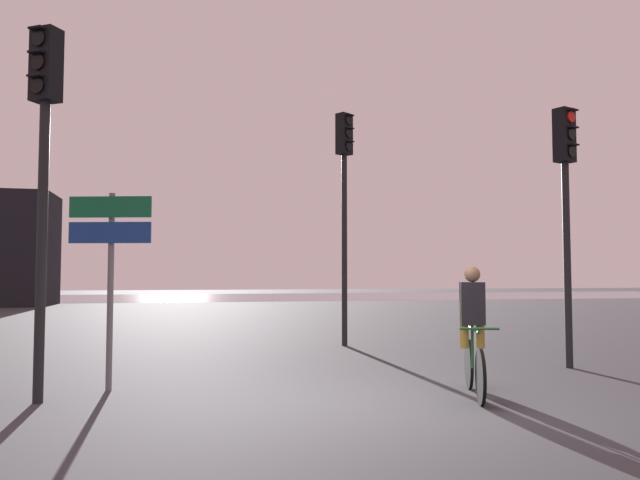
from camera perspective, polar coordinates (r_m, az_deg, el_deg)
The scene contains 7 objects.
ground_plane at distance 7.37m, azimuth 4.76°, elevation -15.02°, with size 120.00×120.00×0.00m, color #333338.
water_strip at distance 43.88m, azimuth -9.72°, elevation -5.18°, with size 80.00×16.00×0.01m, color slate.
traffic_light_near_right at distance 11.14m, azimuth 21.55°, elevation 4.61°, with size 0.39×0.41×4.29m.
traffic_light_near_left at distance 8.31m, azimuth -23.92°, elevation 8.30°, with size 0.40×0.42×4.51m.
traffic_light_center at distance 13.62m, azimuth 2.25°, elevation 5.03°, with size 0.40×0.42×5.04m.
direction_sign_post at distance 8.68m, azimuth -18.63°, elevation -1.18°, with size 1.07×0.32×2.60m.
cyclist at distance 8.16m, azimuth 13.82°, elevation -7.98°, with size 0.67×1.63×1.62m.
Camera 1 is at (-2.13, -6.90, 1.50)m, focal length 35.00 mm.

